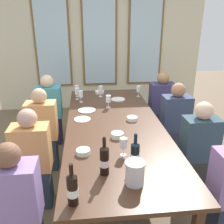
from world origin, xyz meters
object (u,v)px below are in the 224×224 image
Objects in this scene: seated_person_3 at (175,124)px; seated_person_1 at (161,107)px; tasting_bowl_1 at (132,119)px; wine_glass_2 at (124,143)px; seated_person_4 at (17,210)px; tasting_bowl_2 at (100,92)px; seated_person_0 at (50,112)px; wine_glass_1 at (81,94)px; wine_glass_5 at (139,89)px; wine_bottle_0 at (73,189)px; wine_glass_0 at (77,89)px; tasting_bowl_3 at (117,135)px; wine_bottle_2 at (135,154)px; white_plate_1 at (87,110)px; metal_pitcher at (135,173)px; white_plate_0 at (82,119)px; wine_glass_3 at (108,99)px; dining_table at (115,129)px; tasting_bowl_0 at (83,152)px; wine_glass_6 at (101,89)px; wine_bottle_1 at (104,160)px; seated_person_2 at (43,132)px; wine_glass_4 at (77,92)px; white_plate_2 at (118,99)px; seated_person_7 at (198,152)px; seated_person_6 at (33,162)px.

seated_person_1 is at bearing 90.00° from seated_person_3.
tasting_bowl_1 is 0.77m from seated_person_3.
wine_glass_2 is 0.16× the size of seated_person_4.
tasting_bowl_2 is 0.13× the size of seated_person_0.
wine_glass_1 and wine_glass_5 have the same top height.
wine_bottle_0 is 2.16m from seated_person_3.
tasting_bowl_2 is 0.84× the size of wine_glass_0.
tasting_bowl_3 is (0.43, 0.95, -0.09)m from wine_bottle_0.
seated_person_0 is at bearing 116.48° from wine_bottle_2.
seated_person_3 is at bearing -28.48° from wine_glass_0.
metal_pitcher is (0.34, -1.60, 0.09)m from white_plate_1.
wine_bottle_0 is 2.71m from seated_person_1.
wine_glass_3 is (0.36, 0.40, 0.12)m from white_plate_0.
tasting_bowl_0 is (-0.37, -0.63, 0.08)m from dining_table.
wine_bottle_0 is 2.13m from wine_glass_1.
tasting_bowl_1 is at bearing -56.38° from wine_glass_0.
dining_table is 2.57× the size of seated_person_4.
wine_bottle_2 is 1.74× the size of wine_glass_6.
tasting_bowl_0 is at bearing -126.58° from seated_person_1.
wine_glass_0 is at bearing 97.27° from wine_bottle_1.
seated_person_1 is at bearing -1.03° from wine_glass_6.
metal_pitcher is 1.45× the size of tasting_bowl_1.
dining_table is at bearing -49.86° from seated_person_0.
wine_glass_6 is 0.16× the size of seated_person_2.
metal_pitcher is 1.09× the size of wine_glass_4.
seated_person_3 is (1.27, 0.21, -0.22)m from white_plate_0.
wine_glass_0 is (-0.62, 0.23, 0.11)m from white_plate_2.
wine_bottle_0 is (-0.43, -1.28, 0.18)m from dining_table.
seated_person_7 is at bearing -47.82° from wine_glass_0.
metal_pitcher is at bearing -38.73° from seated_person_6.
wine_glass_0 is at bearing 104.80° from wine_bottle_2.
tasting_bowl_2 is at bearing 169.77° from seated_person_1.
seated_person_0 is (-0.80, -0.03, -0.34)m from wine_glass_6.
tasting_bowl_0 is 0.75× the size of wine_glass_0.
tasting_bowl_1 is (0.23, 0.10, 0.08)m from dining_table.
seated_person_2 is (-0.52, 0.15, -0.22)m from white_plate_0.
tasting_bowl_3 is at bearing -69.56° from white_plate_1.
wine_bottle_2 is at bearing -27.50° from seated_person_6.
seated_person_2 is at bearing 131.07° from wine_glass_2.
tasting_bowl_1 reaches higher than white_plate_1.
seated_person_1 is 1.43m from seated_person_7.
seated_person_7 reaches higher than white_plate_0.
seated_person_1 is (1.09, 2.02, -0.34)m from wine_bottle_1.
tasting_bowl_2 is at bearing 105.81° from tasting_bowl_1.
wine_glass_3 reaches higher than white_plate_1.
wine_bottle_1 is 0.30× the size of seated_person_4.
tasting_bowl_3 is 0.93m from seated_person_7.
dining_table is 0.92m from white_plate_2.
wine_glass_5 is (0.60, -0.22, 0.10)m from tasting_bowl_2.
wine_bottle_0 is 0.40m from wine_bottle_1.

